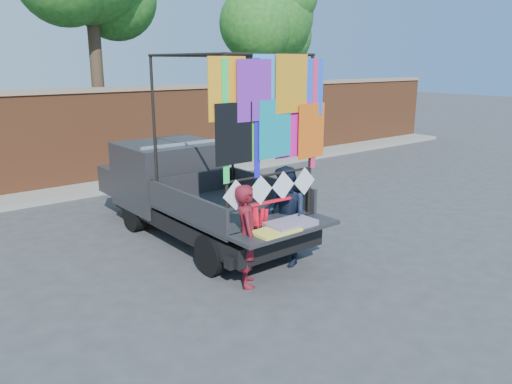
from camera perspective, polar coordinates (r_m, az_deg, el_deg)
ground at (r=8.48m, az=-1.69°, el=-8.10°), size 90.00×90.00×0.00m
brick_wall at (r=14.19m, az=-19.17°, el=5.95°), size 30.00×0.45×2.61m
curb at (r=13.78m, az=-17.73°, el=0.45°), size 30.00×1.20×0.12m
tree_right at (r=18.92m, az=1.69°, el=19.13°), size 4.20×3.30×6.62m
pickup_truck at (r=9.91m, az=-8.27°, el=0.40°), size 2.15×5.41×3.41m
woman at (r=7.42m, az=-1.04°, el=-5.01°), size 0.62×0.68×1.56m
man at (r=8.20m, az=3.38°, el=-2.81°), size 0.75×0.89×1.65m
streamer_bundle at (r=7.67m, az=0.77°, el=-2.68°), size 0.93×0.09×0.64m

